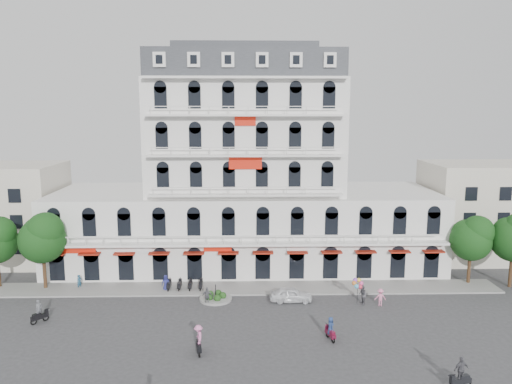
% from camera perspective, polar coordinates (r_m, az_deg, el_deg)
% --- Properties ---
extents(ground, '(120.00, 120.00, 0.00)m').
position_cam_1_polar(ground, '(44.93, -1.11, -15.02)').
color(ground, '#38383A').
rests_on(ground, ground).
extents(sidewalk, '(53.00, 4.00, 0.16)m').
position_cam_1_polar(sidewalk, '(53.23, -1.16, -10.93)').
color(sidewalk, gray).
rests_on(sidewalk, ground).
extents(main_building, '(45.00, 15.00, 25.80)m').
position_cam_1_polar(main_building, '(59.53, -1.23, 1.08)').
color(main_building, silver).
rests_on(main_building, ground).
extents(flank_building_west, '(14.00, 10.00, 12.00)m').
position_cam_1_polar(flank_building_west, '(68.98, -27.02, -2.14)').
color(flank_building_west, beige).
rests_on(flank_building_west, ground).
extents(flank_building_east, '(14.00, 10.00, 12.00)m').
position_cam_1_polar(flank_building_east, '(69.12, 24.51, -1.94)').
color(flank_building_east, beige).
rests_on(flank_building_east, ground).
extents(traffic_island, '(3.20, 3.20, 1.60)m').
position_cam_1_polar(traffic_island, '(50.44, -4.63, -11.93)').
color(traffic_island, gray).
rests_on(traffic_island, ground).
extents(parked_scooter_row, '(4.40, 1.80, 1.10)m').
position_cam_1_polar(parked_scooter_row, '(53.43, -8.12, -11.04)').
color(parked_scooter_row, black).
rests_on(parked_scooter_row, ground).
extents(tree_west_inner, '(4.76, 4.76, 8.25)m').
position_cam_1_polar(tree_west_inner, '(56.01, -23.22, -4.68)').
color(tree_west_inner, '#382314').
rests_on(tree_west_inner, ground).
extents(tree_east_inner, '(4.40, 4.37, 7.57)m').
position_cam_1_polar(tree_east_inner, '(57.92, 23.44, -4.73)').
color(tree_east_inner, '#382314').
rests_on(tree_east_inner, ground).
extents(parked_car, '(4.15, 1.70, 1.41)m').
position_cam_1_polar(parked_car, '(49.90, 4.02, -11.61)').
color(parked_car, white).
rests_on(parked_car, ground).
extents(rider_west, '(1.25, 1.36, 2.14)m').
position_cam_1_polar(rider_west, '(48.96, -23.53, -12.50)').
color(rider_west, black).
rests_on(rider_west, ground).
extents(rider_east, '(0.71, 1.68, 1.98)m').
position_cam_1_polar(rider_east, '(42.47, 8.51, -15.22)').
color(rider_east, maroon).
rests_on(rider_east, ground).
extents(rider_northeast, '(1.69, 0.66, 2.30)m').
position_cam_1_polar(rider_northeast, '(38.16, 22.39, -18.52)').
color(rider_northeast, black).
rests_on(rider_northeast, ground).
extents(rider_center, '(0.88, 1.70, 2.33)m').
position_cam_1_polar(rider_center, '(40.07, -6.59, -16.29)').
color(rider_center, black).
rests_on(rider_center, ground).
extents(pedestrian_left, '(0.86, 0.61, 1.68)m').
position_cam_1_polar(pedestrian_left, '(53.31, -10.27, -10.19)').
color(pedestrian_left, navy).
rests_on(pedestrian_left, ground).
extents(pedestrian_mid, '(1.04, 0.47, 1.75)m').
position_cam_1_polar(pedestrian_mid, '(49.14, -5.59, -11.76)').
color(pedestrian_mid, '#5A5B62').
rests_on(pedestrian_mid, ground).
extents(pedestrian_right, '(1.10, 0.64, 1.69)m').
position_cam_1_polar(pedestrian_right, '(50.16, 14.02, -11.59)').
color(pedestrian_right, pink).
rests_on(pedestrian_right, ground).
extents(pedestrian_far, '(0.63, 0.65, 1.50)m').
position_cam_1_polar(pedestrian_far, '(56.20, -19.54, -9.65)').
color(pedestrian_far, navy).
rests_on(pedestrian_far, ground).
extents(balloon_vendor, '(1.35, 1.30, 2.45)m').
position_cam_1_polar(balloon_vendor, '(50.03, 11.89, -11.07)').
color(balloon_vendor, '#56555C').
rests_on(balloon_vendor, ground).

